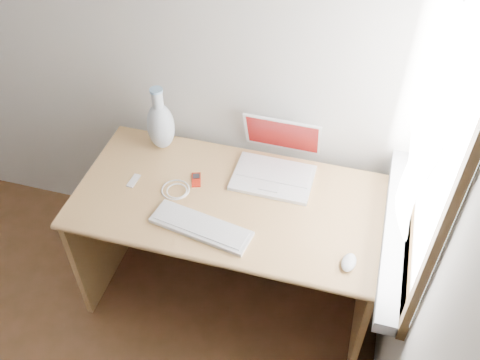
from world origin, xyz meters
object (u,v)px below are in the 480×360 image
(desk, at_px, (234,216))
(external_keyboard, at_px, (201,227))
(laptop, at_px, (276,163))
(vase, at_px, (161,124))

(desk, height_order, external_keyboard, external_keyboard)
(laptop, relative_size, vase, 1.09)
(desk, bearing_deg, laptop, 41.13)
(external_keyboard, xyz_separation_m, vase, (-0.35, 0.45, 0.13))
(desk, distance_m, vase, 0.56)
(desk, bearing_deg, external_keyboard, -102.89)
(external_keyboard, distance_m, vase, 0.58)
(laptop, distance_m, external_keyboard, 0.48)
(desk, xyz_separation_m, laptop, (0.16, 0.14, 0.26))
(desk, relative_size, laptop, 3.75)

